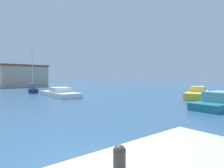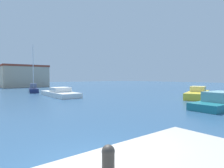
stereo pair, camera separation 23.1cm
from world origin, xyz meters
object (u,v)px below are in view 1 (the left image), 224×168
(mooring_bollard, at_px, (119,158))
(motorboat_white_far_left, at_px, (60,93))
(motorboat_yellow_outer_mooring, at_px, (197,94))
(sailboat_navy_near_pier, at_px, (33,89))

(mooring_bollard, distance_m, motorboat_white_far_left, 23.15)
(motorboat_white_far_left, bearing_deg, motorboat_yellow_outer_mooring, -44.50)
(sailboat_navy_near_pier, bearing_deg, motorboat_white_far_left, -84.56)
(sailboat_navy_near_pier, distance_m, motorboat_yellow_outer_mooring, 26.07)
(motorboat_white_far_left, bearing_deg, sailboat_navy_near_pier, 95.44)
(mooring_bollard, distance_m, sailboat_navy_near_pier, 31.98)
(sailboat_navy_near_pier, xyz_separation_m, motorboat_yellow_outer_mooring, (13.78, -22.13, -0.05))
(mooring_bollard, distance_m, motorboat_yellow_outer_mooring, 22.79)
(sailboat_navy_near_pier, bearing_deg, mooring_bollard, -102.88)
(mooring_bollard, xyz_separation_m, motorboat_yellow_outer_mooring, (20.91, 9.04, -0.61))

